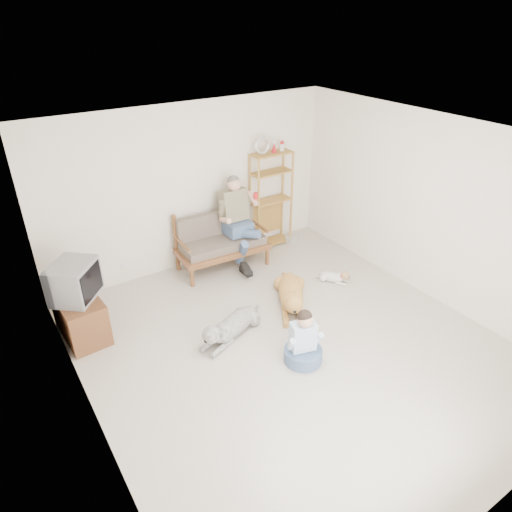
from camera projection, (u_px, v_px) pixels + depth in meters
floor at (292, 346)px, 6.02m from camera, size 5.50×5.50×0.00m
ceiling at (301, 143)px, 4.71m from camera, size 5.50×5.50×0.00m
wall_back at (191, 188)px, 7.37m from camera, size 5.00×0.00×5.00m
wall_left at (79, 330)px, 4.16m from camera, size 0.00×5.50×5.50m
wall_right at (433, 210)px, 6.57m from camera, size 0.00×5.50×5.50m
loveseat at (220, 240)px, 7.64m from camera, size 1.54×0.78×0.95m
man at (240, 228)px, 7.53m from camera, size 0.59×0.84×1.36m
etagere at (271, 199)px, 8.14m from camera, size 0.78×0.34×2.04m
book_stack at (292, 239)px, 8.61m from camera, size 0.24×0.21×0.13m
tv_stand at (80, 317)px, 6.08m from camera, size 0.55×0.93×0.60m
crt_tv at (74, 281)px, 5.83m from camera, size 0.75×0.76×0.50m
wall_outlet at (126, 265)px, 7.27m from camera, size 0.12×0.02×0.08m
golden_retriever at (291, 295)px, 6.74m from camera, size 0.88×1.29×0.44m
shaggy_dog at (230, 327)px, 6.12m from camera, size 1.23×0.61×0.39m
terrier at (336, 277)px, 7.36m from camera, size 0.39×0.53×0.23m
child at (303, 343)px, 5.65m from camera, size 0.48×0.48×0.76m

